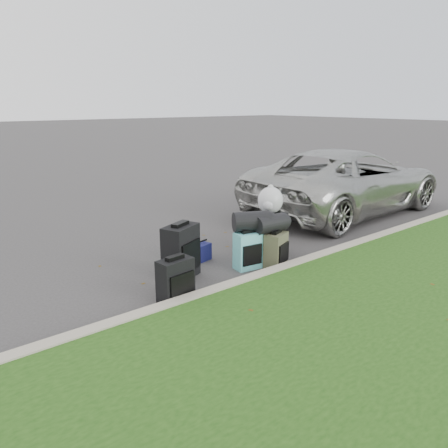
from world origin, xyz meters
TOP-DOWN VIEW (x-y plane):
  - ground at (0.00, 0.00)m, footprint 120.00×120.00m
  - curb at (0.00, -1.00)m, footprint 120.00×0.18m
  - suv at (4.01, 0.81)m, footprint 5.29×2.55m
  - suitcase_small_black at (-1.65, -0.74)m, footprint 0.48×0.29m
  - suitcase_large_black_left at (-1.15, -0.12)m, footprint 0.62×0.51m
  - suitcase_olive at (0.22, -0.67)m, footprint 0.45×0.36m
  - suitcase_teal at (-0.17, -0.46)m, footprint 0.43×0.29m
  - suitcase_large_black_right at (0.65, -0.19)m, footprint 0.48×0.32m
  - tote_green at (-0.76, 0.58)m, footprint 0.30×0.26m
  - tote_navy at (-0.50, 0.27)m, footprint 0.30×0.25m
  - duffel_left at (0.18, -0.58)m, footprint 0.54×0.32m
  - duffel_right at (-0.07, -0.42)m, footprint 0.63×0.52m
  - trash_bag at (0.63, -0.12)m, footprint 0.43×0.43m

SIDE VIEW (x-z plane):
  - ground at x=0.00m, z-range 0.00..0.00m
  - curb at x=0.00m, z-range 0.00..0.15m
  - tote_navy at x=-0.50m, z-range 0.00..0.28m
  - tote_green at x=-0.76m, z-range 0.00..0.29m
  - suitcase_olive at x=0.22m, z-range 0.00..0.54m
  - suitcase_small_black at x=-1.65m, z-range 0.00..0.56m
  - suitcase_teal at x=-0.17m, z-range 0.00..0.57m
  - suitcase_large_black_right at x=0.65m, z-range 0.00..0.68m
  - suitcase_large_black_left at x=-1.15m, z-range 0.00..0.78m
  - duffel_left at x=0.18m, z-range 0.54..0.81m
  - duffel_right at x=-0.07m, z-range 0.57..0.87m
  - suv at x=4.01m, z-range 0.00..1.45m
  - trash_bag at x=0.63m, z-range 0.68..1.11m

